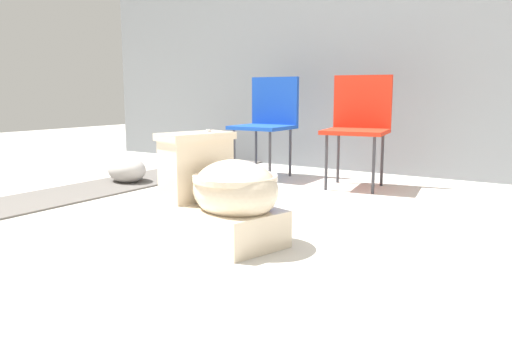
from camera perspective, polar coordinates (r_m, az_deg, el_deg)
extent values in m
plane|color=beige|center=(2.44, -10.35, -7.98)|extent=(14.00, 14.00, 0.00)
cube|color=#605B56|center=(3.73, -20.09, -2.43)|extent=(0.56, 8.00, 0.01)
cube|color=gray|center=(4.52, 18.97, 16.01)|extent=(7.00, 0.20, 2.60)
cube|color=beige|center=(2.40, -3.88, -6.00)|extent=(0.67, 0.49, 0.17)
ellipsoid|color=beige|center=(2.29, -2.39, -2.23)|extent=(0.52, 0.47, 0.28)
cylinder|color=beige|center=(2.28, -2.40, -0.85)|extent=(0.48, 0.48, 0.03)
cube|color=beige|center=(2.52, -6.85, 0.11)|extent=(0.27, 0.38, 0.30)
cube|color=beige|center=(2.50, -6.93, 3.92)|extent=(0.30, 0.41, 0.04)
cylinder|color=silver|center=(2.55, -5.45, 4.57)|extent=(0.02, 0.02, 0.01)
cube|color=#1947B2|center=(4.13, 0.76, 4.96)|extent=(0.45, 0.45, 0.03)
cube|color=#1947B2|center=(4.30, 2.17, 7.98)|extent=(0.44, 0.04, 0.40)
cylinder|color=#38383D|center=(3.92, 1.60, 1.56)|extent=(0.02, 0.02, 0.40)
cylinder|color=#38383D|center=(4.10, -2.51, 1.88)|extent=(0.02, 0.02, 0.40)
cylinder|color=#38383D|center=(4.22, 3.93, 2.06)|extent=(0.02, 0.02, 0.40)
cylinder|color=#38383D|center=(4.39, 0.00, 2.34)|extent=(0.02, 0.02, 0.40)
cube|color=red|center=(3.74, 11.33, 4.38)|extent=(0.50, 0.50, 0.03)
cube|color=red|center=(3.93, 12.07, 7.71)|extent=(0.44, 0.10, 0.40)
cylinder|color=#38383D|center=(3.56, 13.29, 0.58)|extent=(0.02, 0.02, 0.40)
cylinder|color=#38383D|center=(3.64, 8.03, 0.90)|extent=(0.02, 0.02, 0.40)
cylinder|color=#38383D|center=(3.90, 14.22, 1.24)|extent=(0.02, 0.02, 0.40)
cylinder|color=#38383D|center=(3.97, 9.37, 1.52)|extent=(0.02, 0.02, 0.40)
ellipsoid|color=#B7B2AD|center=(4.05, -14.55, 0.09)|extent=(0.43, 0.38, 0.21)
ellipsoid|color=gray|center=(4.70, -8.47, 1.57)|extent=(0.48, 0.45, 0.22)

